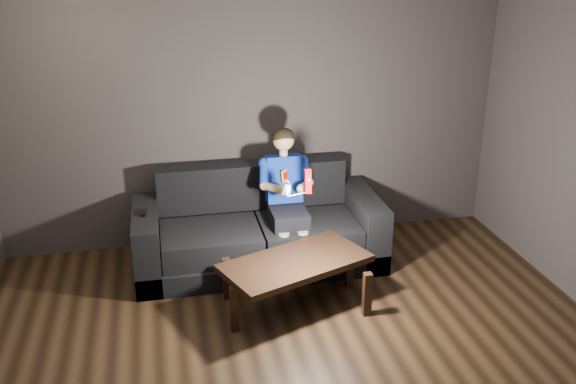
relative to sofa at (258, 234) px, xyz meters
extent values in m
cube|color=#3F3837|center=(0.07, 0.59, 1.06)|extent=(5.00, 0.04, 2.70)
cube|color=black|center=(0.00, -0.03, -0.19)|extent=(2.31, 1.00, 0.20)
cube|color=black|center=(-0.46, -0.14, 0.03)|extent=(0.91, 0.70, 0.24)
cube|color=black|center=(0.46, -0.14, 0.03)|extent=(0.91, 0.70, 0.24)
cube|color=black|center=(0.00, 0.35, 0.38)|extent=(1.85, 0.23, 0.45)
cube|color=black|center=(-1.04, -0.03, 0.02)|extent=(0.23, 1.00, 0.63)
cube|color=black|center=(1.04, -0.03, 0.02)|extent=(0.23, 1.00, 0.63)
cube|color=black|center=(0.26, -0.16, 0.23)|extent=(0.33, 0.42, 0.16)
cube|color=#020C84|center=(0.26, 0.06, 0.53)|extent=(0.33, 0.24, 0.46)
cube|color=yellow|center=(0.26, -0.03, 0.59)|extent=(0.10, 0.10, 0.11)
cube|color=#B8000D|center=(0.26, -0.04, 0.59)|extent=(0.07, 0.07, 0.07)
cylinder|color=tan|center=(0.26, 0.06, 0.78)|extent=(0.08, 0.08, 0.07)
sphere|color=tan|center=(0.26, 0.06, 0.91)|extent=(0.20, 0.20, 0.20)
ellipsoid|color=black|center=(0.26, 0.07, 0.93)|extent=(0.21, 0.21, 0.18)
cylinder|color=#020C84|center=(0.06, -0.01, 0.61)|extent=(0.09, 0.25, 0.21)
cylinder|color=#020C84|center=(0.47, -0.01, 0.61)|extent=(0.09, 0.25, 0.21)
cylinder|color=tan|center=(0.12, -0.19, 0.56)|extent=(0.16, 0.26, 0.11)
cylinder|color=tan|center=(0.42, -0.19, 0.56)|extent=(0.16, 0.26, 0.11)
sphere|color=tan|center=(0.18, -0.29, 0.55)|extent=(0.09, 0.09, 0.09)
sphere|color=tan|center=(0.36, -0.29, 0.55)|extent=(0.09, 0.09, 0.09)
cylinder|color=tan|center=(0.17, -0.38, -0.02)|extent=(0.10, 0.10, 0.38)
cylinder|color=tan|center=(0.35, -0.38, -0.02)|extent=(0.10, 0.10, 0.38)
cube|color=#EA0009|center=(0.36, -0.53, 0.71)|extent=(0.06, 0.08, 0.22)
cube|color=maroon|center=(0.36, -0.56, 0.77)|extent=(0.03, 0.01, 0.03)
cylinder|color=white|center=(0.36, -0.56, 0.70)|extent=(0.02, 0.01, 0.02)
ellipsoid|color=white|center=(0.18, -0.53, 0.66)|extent=(0.06, 0.09, 0.15)
cylinder|color=black|center=(0.18, -0.56, 0.71)|extent=(0.03, 0.01, 0.03)
cube|color=black|center=(-1.04, -0.09, 0.35)|extent=(0.05, 0.14, 0.03)
cube|color=black|center=(-1.04, -0.04, 0.37)|extent=(0.02, 0.02, 0.00)
cube|color=black|center=(0.17, -0.87, 0.12)|extent=(1.35, 1.02, 0.06)
cube|color=black|center=(-0.38, -1.12, -0.10)|extent=(0.07, 0.07, 0.39)
cube|color=black|center=(0.73, -1.12, -0.10)|extent=(0.07, 0.07, 0.39)
cube|color=black|center=(-0.38, -0.63, -0.10)|extent=(0.07, 0.07, 0.39)
cube|color=black|center=(0.73, -0.63, -0.10)|extent=(0.07, 0.07, 0.39)
camera|label=1|loc=(-0.86, -5.50, 2.63)|focal=40.00mm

